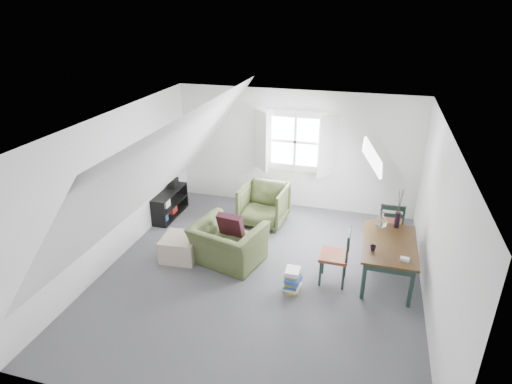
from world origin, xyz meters
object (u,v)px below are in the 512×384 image
(armchair_near, at_px, (229,262))
(dining_table, at_px, (389,248))
(dining_chair_near, at_px, (337,255))
(magazine_stack, at_px, (293,281))
(dining_chair_far, at_px, (390,225))
(armchair_far, at_px, (264,222))
(media_shelf, at_px, (168,205))
(ottoman, at_px, (181,247))

(armchair_near, relative_size, dining_table, 0.81)
(dining_chair_near, height_order, magazine_stack, dining_chair_near)
(armchair_near, height_order, dining_chair_far, dining_chair_far)
(dining_table, relative_size, magazine_stack, 3.61)
(dining_chair_far, bearing_deg, armchair_far, 5.09)
(dining_chair_far, relative_size, media_shelf, 0.90)
(media_shelf, bearing_deg, ottoman, -55.36)
(armchair_near, bearing_deg, armchair_far, -83.80)
(dining_table, distance_m, media_shelf, 4.46)
(ottoman, relative_size, dining_chair_near, 0.64)
(armchair_near, distance_m, ottoman, 0.87)
(ottoman, bearing_deg, dining_chair_near, 0.36)
(armchair_near, xyz_separation_m, ottoman, (-0.84, -0.09, 0.20))
(armchair_near, bearing_deg, ottoman, 20.07)
(armchair_far, distance_m, ottoman, 1.95)
(armchair_far, bearing_deg, magazine_stack, -59.48)
(armchair_near, relative_size, ottoman, 1.83)
(dining_chair_near, relative_size, magazine_stack, 2.49)
(dining_chair_near, bearing_deg, ottoman, -90.04)
(armchair_near, relative_size, magazine_stack, 2.93)
(armchair_far, xyz_separation_m, magazine_stack, (0.99, -2.03, 0.19))
(ottoman, distance_m, magazine_stack, 2.09)
(armchair_near, distance_m, magazine_stack, 1.31)
(dining_table, height_order, magazine_stack, dining_table)
(armchair_far, xyz_separation_m, ottoman, (-1.05, -1.62, 0.20))
(armchair_far, distance_m, dining_table, 2.77)
(dining_chair_near, xyz_separation_m, magazine_stack, (-0.60, -0.42, -0.30))
(ottoman, xyz_separation_m, magazine_stack, (2.05, -0.40, -0.01))
(media_shelf, xyz_separation_m, magazine_stack, (2.95, -1.76, -0.06))
(armchair_near, relative_size, media_shelf, 1.02)
(dining_chair_far, bearing_deg, magazine_stack, 63.91)
(armchair_far, bearing_deg, dining_chair_near, -40.92)
(ottoman, relative_size, media_shelf, 0.56)
(armchair_near, distance_m, armchair_far, 1.55)
(ottoman, height_order, dining_chair_near, dining_chair_near)
(ottoman, height_order, dining_chair_far, dining_chair_far)
(dining_table, relative_size, dining_chair_far, 1.40)
(dining_table, bearing_deg, media_shelf, 170.63)
(armchair_far, height_order, ottoman, armchair_far)
(media_shelf, bearing_deg, armchair_near, -35.00)
(dining_chair_near, bearing_deg, armchair_near, -92.69)
(armchair_near, height_order, dining_table, dining_table)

